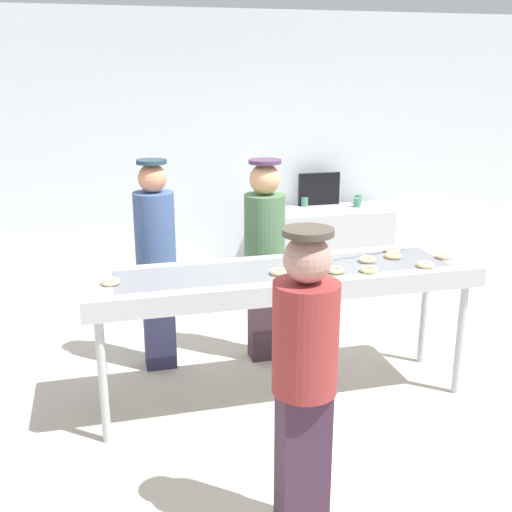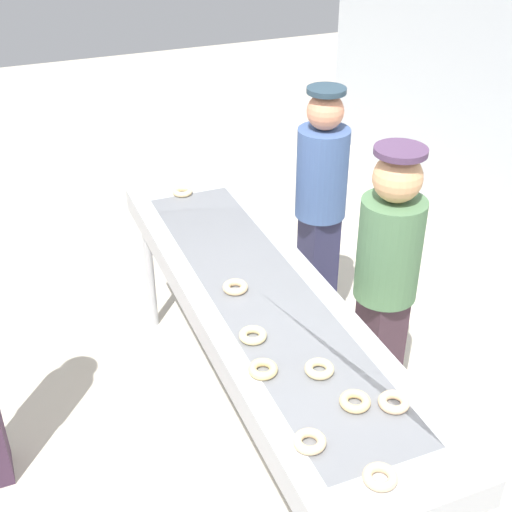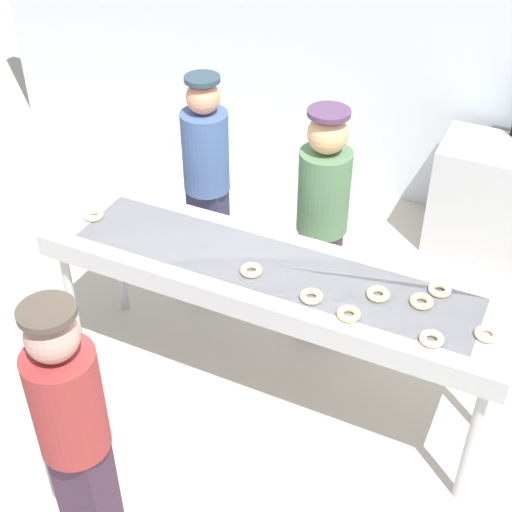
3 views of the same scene
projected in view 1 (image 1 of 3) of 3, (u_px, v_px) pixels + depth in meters
ground_plane at (282, 396)px, 4.57m from camera, size 16.00×16.00×0.00m
back_wall at (213, 154)px, 6.55m from camera, size 8.00×0.12×2.88m
fryer_conveyor at (284, 279)px, 4.30m from camera, size 2.72×0.68×0.99m
plain_donut_0 at (335, 270)px, 4.19m from camera, size 0.17×0.17×0.03m
plain_donut_1 at (111, 282)px, 3.96m from camera, size 0.14×0.14×0.03m
plain_donut_2 at (393, 256)px, 4.51m from camera, size 0.17×0.17×0.03m
plain_donut_3 at (392, 250)px, 4.66m from camera, size 0.13×0.13×0.03m
plain_donut_4 at (369, 269)px, 4.20m from camera, size 0.16×0.16×0.03m
plain_donut_5 at (444, 256)px, 4.51m from camera, size 0.17×0.17×0.03m
plain_donut_6 at (367, 259)px, 4.42m from camera, size 0.15×0.15×0.03m
plain_donut_7 at (425, 265)px, 4.31m from camera, size 0.13×0.13×0.03m
plain_donut_8 at (279, 272)px, 4.16m from camera, size 0.17×0.17×0.03m
worker_baker at (265, 249)px, 4.93m from camera, size 0.32×0.32×1.64m
worker_assistant at (156, 256)px, 4.78m from camera, size 0.31×0.31×1.67m
customer_waiting at (304, 375)px, 2.95m from camera, size 0.31×0.31×1.63m
prep_counter at (325, 249)px, 6.70m from camera, size 1.34×0.59×0.88m
paper_cup_0 at (305, 202)px, 6.71m from camera, size 0.08×0.08×0.10m
paper_cup_1 at (357, 202)px, 6.68m from camera, size 0.08×0.08×0.10m
paper_cup_2 at (358, 199)px, 6.85m from camera, size 0.08×0.08×0.10m
menu_display at (319, 189)px, 6.74m from camera, size 0.46×0.04×0.35m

